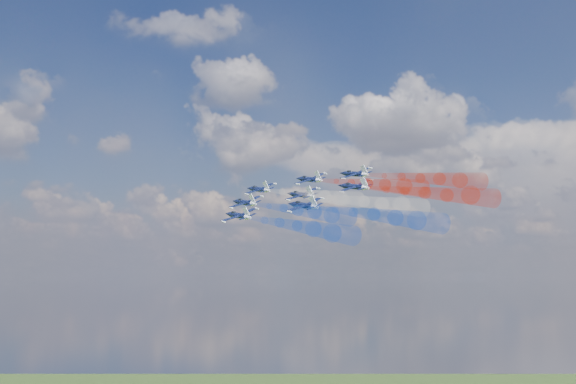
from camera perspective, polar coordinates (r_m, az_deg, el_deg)
The scene contains 16 objects.
jet_lead at distance 174.40m, azimuth -2.36°, elevation 0.21°, with size 8.84×11.05×2.95m, color black, non-canonical shape.
trail_lead at distance 156.27m, azimuth 1.79°, elevation -0.23°, with size 3.68×33.76×3.68m, color white, non-canonical shape.
jet_inner_left at distance 162.27m, azimuth -3.51°, elevation -0.86°, with size 8.84×11.05×2.95m, color black, non-canonical shape.
trail_inner_left at distance 143.96m, azimuth 0.85°, elevation -1.48°, with size 3.68×33.76×3.68m, color blue, non-canonical shape.
jet_inner_right at distance 170.14m, azimuth 1.77°, elevation 1.03°, with size 8.84×11.05×2.95m, color black, non-canonical shape.
trail_inner_right at distance 152.97m, azimuth 6.50°, elevation 0.67°, with size 3.68×33.76×3.68m, color red, non-canonical shape.
jet_outer_left at distance 149.35m, azimuth -4.03°, elevation -1.92°, with size 8.84×11.05×2.95m, color black, non-canonical shape.
trail_outer_left at distance 131.00m, azimuth 0.70°, elevation -2.75°, with size 3.68×33.76×3.68m, color blue, non-canonical shape.
jet_center_third at distance 158.40m, azimuth 1.08°, elevation -0.23°, with size 8.84×11.05×2.95m, color black, non-canonical shape.
trail_center_third at distance 141.13m, azimuth 6.13°, elevation -0.78°, with size 3.68×33.76×3.68m, color white, non-canonical shape.
jet_outer_right at distance 167.12m, azimuth 5.43°, elevation 1.47°, with size 8.84×11.05×2.95m, color black, non-canonical shape.
trail_outer_right at distance 150.89m, azimuth 10.65°, elevation 1.14°, with size 3.68×33.76×3.68m, color red, non-canonical shape.
jet_rear_left at distance 143.71m, azimuth 1.29°, elevation -1.10°, with size 8.84×11.05×2.95m, color black, non-canonical shape.
trail_rear_left at distance 126.58m, azimuth 6.95°, elevation -1.83°, with size 3.68×33.76×3.68m, color blue, non-canonical shape.
jet_rear_right at distance 154.53m, azimuth 5.39°, elevation 0.44°, with size 8.84×11.05×2.95m, color black, non-canonical shape.
trail_rear_right at distance 138.36m, azimuth 11.08°, elevation -0.04°, with size 3.68×33.76×3.68m, color red, non-canonical shape.
Camera 1 is at (105.54, -129.71, 136.77)m, focal length 43.81 mm.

